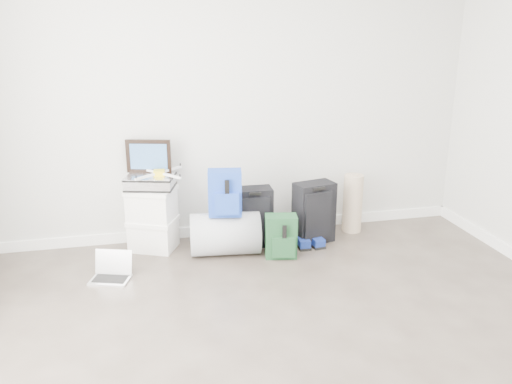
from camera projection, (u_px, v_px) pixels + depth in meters
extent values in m
cube|color=beige|center=(235.00, 95.00, 4.95)|extent=(4.50, 0.02, 2.70)
cube|color=white|center=(237.00, 228.00, 5.33)|extent=(4.50, 0.02, 0.10)
cube|color=white|center=(154.00, 236.00, 4.94)|extent=(0.48, 0.44, 0.25)
cube|color=white|center=(153.00, 221.00, 4.90)|extent=(0.50, 0.47, 0.04)
cube|color=white|center=(152.00, 206.00, 4.86)|extent=(0.48, 0.44, 0.25)
cube|color=white|center=(151.00, 190.00, 4.81)|extent=(0.50, 0.47, 0.04)
cube|color=#B2B2B7|center=(150.00, 182.00, 4.79)|extent=(0.48, 0.40, 0.12)
cube|color=black|center=(148.00, 156.00, 4.82)|extent=(0.39, 0.13, 0.30)
cube|color=#23528E|center=(149.00, 157.00, 4.80)|extent=(0.32, 0.09, 0.23)
cube|color=yellow|center=(159.00, 173.00, 4.76)|extent=(0.11, 0.11, 0.05)
cube|color=white|center=(170.00, 170.00, 4.86)|extent=(0.22, 0.19, 0.02)
cube|color=white|center=(149.00, 170.00, 4.84)|extent=(0.19, 0.22, 0.02)
cube|color=white|center=(147.00, 176.00, 4.66)|extent=(0.22, 0.19, 0.02)
cube|color=white|center=(170.00, 175.00, 4.68)|extent=(0.19, 0.22, 0.02)
cylinder|color=gray|center=(225.00, 234.00, 4.81)|extent=(0.65, 0.45, 0.38)
cube|color=#18479C|center=(225.00, 193.00, 4.68)|extent=(0.31, 0.22, 0.40)
cube|color=#18479C|center=(227.00, 204.00, 4.61)|extent=(0.22, 0.09, 0.19)
cube|color=black|center=(252.00, 217.00, 4.99)|extent=(0.36, 0.22, 0.55)
cube|color=black|center=(255.00, 221.00, 4.88)|extent=(0.27, 0.04, 0.44)
cube|color=black|center=(255.00, 194.00, 4.81)|extent=(0.11, 0.03, 0.02)
cube|color=#13351D|center=(281.00, 236.00, 4.76)|extent=(0.30, 0.21, 0.38)
cube|color=#13351D|center=(284.00, 247.00, 4.69)|extent=(0.21, 0.09, 0.18)
cube|color=black|center=(314.00, 212.00, 5.06)|extent=(0.40, 0.28, 0.57)
cube|color=black|center=(318.00, 217.00, 4.95)|extent=(0.27, 0.09, 0.46)
cube|color=black|center=(319.00, 189.00, 4.88)|extent=(0.13, 0.05, 0.03)
cube|color=black|center=(302.00, 244.00, 5.03)|extent=(0.12, 0.27, 0.02)
cube|color=#1A37A1|center=(302.00, 240.00, 5.02)|extent=(0.11, 0.26, 0.06)
cube|color=black|center=(314.00, 243.00, 5.06)|extent=(0.14, 0.28, 0.02)
cube|color=#1A37A1|center=(314.00, 239.00, 5.05)|extent=(0.13, 0.27, 0.06)
cylinder|color=tan|center=(353.00, 203.00, 5.31)|extent=(0.19, 0.19, 0.58)
cube|color=silver|center=(110.00, 280.00, 4.36)|extent=(0.36, 0.30, 0.01)
cube|color=black|center=(110.00, 279.00, 4.36)|extent=(0.30, 0.22, 0.00)
cube|color=black|center=(114.00, 262.00, 4.43)|extent=(0.29, 0.11, 0.20)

